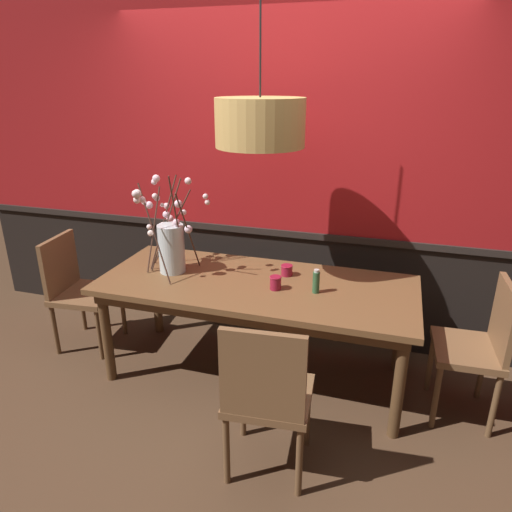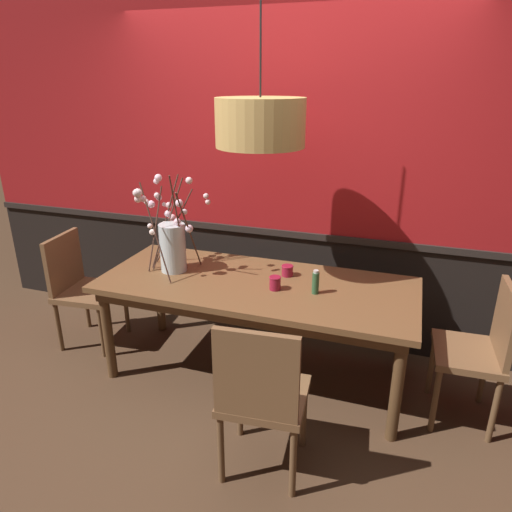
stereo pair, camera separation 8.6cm
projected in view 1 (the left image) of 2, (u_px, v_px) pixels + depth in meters
ground_plane at (256, 373)px, 3.41m from camera, size 24.00×24.00×0.00m
back_wall at (283, 177)px, 3.56m from camera, size 5.55×0.14×2.66m
dining_table at (256, 293)px, 3.17m from camera, size 2.14×0.90×0.74m
chair_head_east_end at (480, 343)px, 2.82m from camera, size 0.40×0.46×0.92m
chair_head_west_end at (77, 286)px, 3.64m from camera, size 0.48×0.49×0.90m
chair_far_side_right at (326, 269)px, 3.92m from camera, size 0.44×0.43×0.94m
chair_near_side_right at (267, 393)px, 2.37m from camera, size 0.48×0.46×0.95m
vase_with_blossoms at (170, 243)px, 3.26m from camera, size 0.55×0.51×0.72m
candle_holder_nearer_center at (287, 270)px, 3.25m from camera, size 0.08×0.08×0.08m
candle_holder_nearer_edge at (276, 283)px, 3.03m from camera, size 0.08×0.08×0.09m
condiment_bottle at (316, 282)px, 2.97m from camera, size 0.05×0.05×0.16m
pendant_lamp at (260, 123)px, 2.81m from camera, size 0.55×0.55×1.03m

